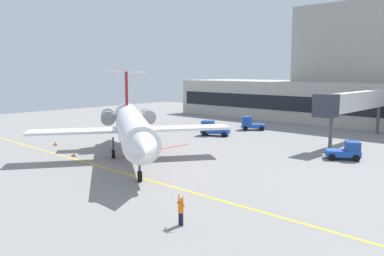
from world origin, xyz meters
name	(u,v)px	position (x,y,z in m)	size (l,w,h in m)	color
ground	(141,171)	(0.00, 0.00, -0.05)	(120.00, 120.00, 0.11)	gray
terminal_building	(342,81)	(-1.53, 49.08, 7.41)	(60.02, 17.08, 21.20)	#ADA89E
jet_bridge_west	(354,102)	(8.55, 28.95, 5.25)	(2.40, 20.62, 6.63)	silver
regional_jet	(132,126)	(-4.63, 2.71, 3.50)	(25.24, 19.06, 9.24)	white
baggage_tug	(346,151)	(12.17, 17.80, 0.89)	(3.91, 3.47, 1.93)	#1E4CB2
pushback_tractor	(251,124)	(-7.28, 28.50, 0.96)	(3.84, 3.54, 2.13)	#1E4CB2
belt_loader	(213,129)	(-8.12, 20.15, 0.97)	(4.40, 3.33, 2.12)	#1E4CB2
marshaller	(181,210)	(12.20, -6.98, 0.94)	(0.83, 0.34, 1.86)	#191E33
safety_cone_alpha	(74,154)	(-10.15, -0.98, 0.25)	(0.47, 0.47, 0.55)	orange
safety_cone_bravo	(55,143)	(-17.71, 0.86, 0.25)	(0.47, 0.47, 0.55)	orange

